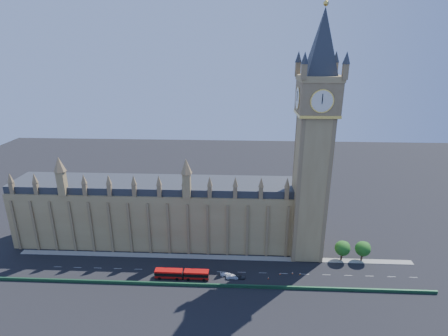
{
  "coord_description": "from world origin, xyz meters",
  "views": [
    {
      "loc": [
        10.71,
        -112.97,
        81.09
      ],
      "look_at": [
        4.74,
        10.0,
        38.54
      ],
      "focal_mm": 28.0,
      "sensor_mm": 36.0,
      "label": 1
    }
  ],
  "objects_px": {
    "red_bus": "(182,274)",
    "car_silver": "(232,277)",
    "car_grey": "(240,277)",
    "car_white": "(226,274)"
  },
  "relations": [
    {
      "from": "car_grey",
      "to": "car_white",
      "type": "relative_size",
      "value": 0.92
    },
    {
      "from": "red_bus",
      "to": "car_grey",
      "type": "height_order",
      "value": "red_bus"
    },
    {
      "from": "red_bus",
      "to": "car_white",
      "type": "distance_m",
      "value": 16.39
    },
    {
      "from": "red_bus",
      "to": "car_white",
      "type": "relative_size",
      "value": 4.63
    },
    {
      "from": "red_bus",
      "to": "car_silver",
      "type": "height_order",
      "value": "red_bus"
    },
    {
      "from": "car_silver",
      "to": "red_bus",
      "type": "bearing_deg",
      "value": 94.04
    },
    {
      "from": "car_grey",
      "to": "car_silver",
      "type": "bearing_deg",
      "value": 101.94
    },
    {
      "from": "red_bus",
      "to": "car_silver",
      "type": "distance_m",
      "value": 18.66
    },
    {
      "from": "car_white",
      "to": "car_grey",
      "type": "bearing_deg",
      "value": -109.57
    },
    {
      "from": "car_grey",
      "to": "car_silver",
      "type": "distance_m",
      "value": 2.79
    }
  ]
}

